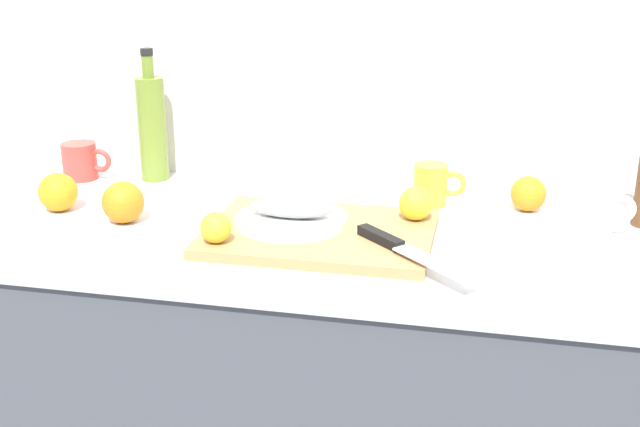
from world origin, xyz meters
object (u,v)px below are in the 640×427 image
object	(u,v)px
cutting_board	(320,233)
orange_0	(123,202)
fish_fillet	(291,207)
chef_knife	(399,247)
coffee_mug_2	(81,161)
olive_oil_bottle	(152,126)
lemon_0	(216,227)
coffee_mug_1	(591,210)
coffee_mug_0	(432,184)
white_plate	(291,220)

from	to	relation	value
cutting_board	orange_0	distance (m)	0.40
fish_fillet	chef_knife	distance (m)	0.24
coffee_mug_2	cutting_board	bearing A→B (deg)	-22.55
olive_oil_bottle	lemon_0	bearing A→B (deg)	-54.01
lemon_0	coffee_mug_2	world-z (taller)	coffee_mug_2
chef_knife	lemon_0	distance (m)	0.33
coffee_mug_1	coffee_mug_2	distance (m)	1.14
olive_oil_bottle	orange_0	bearing A→B (deg)	-78.20
lemon_0	coffee_mug_0	world-z (taller)	coffee_mug_0
white_plate	lemon_0	size ratio (longest dim) A/B	3.76
coffee_mug_2	orange_0	world-z (taller)	coffee_mug_2
coffee_mug_0	coffee_mug_2	size ratio (longest dim) A/B	0.93
olive_oil_bottle	orange_0	distance (m)	0.31
chef_knife	coffee_mug_2	distance (m)	0.86
white_plate	coffee_mug_0	xyz separation A→B (m)	(0.25, 0.23, 0.02)
white_plate	coffee_mug_0	world-z (taller)	coffee_mug_0
coffee_mug_0	coffee_mug_2	bearing A→B (deg)	179.02
chef_knife	coffee_mug_2	size ratio (longest dim) A/B	1.92
coffee_mug_0	cutting_board	bearing A→B (deg)	-127.21
olive_oil_bottle	white_plate	bearing A→B (deg)	-35.13
olive_oil_bottle	coffee_mug_1	world-z (taller)	olive_oil_bottle
cutting_board	coffee_mug_2	world-z (taller)	coffee_mug_2
lemon_0	coffee_mug_1	xyz separation A→B (m)	(0.67, 0.24, 0.00)
cutting_board	coffee_mug_0	xyz separation A→B (m)	(0.19, 0.25, 0.03)
olive_oil_bottle	coffee_mug_1	distance (m)	0.98
chef_knife	coffee_mug_1	distance (m)	0.40
olive_oil_bottle	coffee_mug_0	xyz separation A→B (m)	(0.65, -0.05, -0.08)
chef_knife	olive_oil_bottle	bearing A→B (deg)	-168.17
fish_fillet	cutting_board	bearing A→B (deg)	-13.08
coffee_mug_2	orange_0	size ratio (longest dim) A/B	1.44
orange_0	coffee_mug_1	bearing A→B (deg)	7.92
white_plate	olive_oil_bottle	xyz separation A→B (m)	(-0.40, 0.28, 0.10)
cutting_board	coffee_mug_1	distance (m)	0.52
cutting_board	chef_knife	distance (m)	0.18
cutting_board	olive_oil_bottle	world-z (taller)	olive_oil_bottle
cutting_board	chef_knife	xyz separation A→B (m)	(0.16, -0.08, 0.02)
coffee_mug_1	chef_knife	bearing A→B (deg)	-147.95
cutting_board	lemon_0	xyz separation A→B (m)	(-0.17, -0.11, 0.04)
fish_fillet	coffee_mug_2	xyz separation A→B (m)	(-0.57, 0.25, -0.01)
chef_knife	coffee_mug_1	size ratio (longest dim) A/B	1.81
coffee_mug_1	coffee_mug_2	bearing A→B (deg)	173.30
orange_0	coffee_mug_2	bearing A→B (deg)	131.80
white_plate	olive_oil_bottle	distance (m)	0.50
cutting_board	chef_knife	world-z (taller)	chef_knife
fish_fillet	olive_oil_bottle	distance (m)	0.50
coffee_mug_1	coffee_mug_2	world-z (taller)	coffee_mug_1
lemon_0	fish_fillet	bearing A→B (deg)	48.81
fish_fillet	coffee_mug_1	size ratio (longest dim) A/B	1.25
coffee_mug_1	cutting_board	bearing A→B (deg)	-165.40
fish_fillet	orange_0	xyz separation A→B (m)	(-0.34, -0.01, -0.01)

